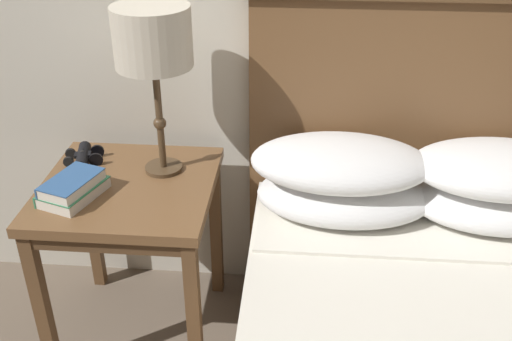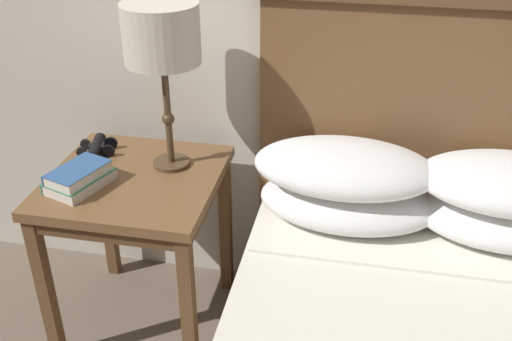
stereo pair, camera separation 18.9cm
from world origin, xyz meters
name	(u,v)px [view 1 (the left image)]	position (x,y,z in m)	size (l,w,h in m)	color
nightstand	(130,206)	(-0.67, 0.63, 0.57)	(0.58, 0.58, 0.66)	brown
table_lamp	(153,41)	(-0.57, 0.74, 1.12)	(0.25, 0.25, 0.57)	#4C3823
book_on_nightstand	(73,192)	(-0.82, 0.53, 0.68)	(0.20, 0.25, 0.04)	silver
book_stacked_on_top	(71,183)	(-0.82, 0.53, 0.71)	(0.18, 0.23, 0.04)	silver
binoculars_pair	(84,156)	(-0.87, 0.77, 0.68)	(0.15, 0.16, 0.05)	black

